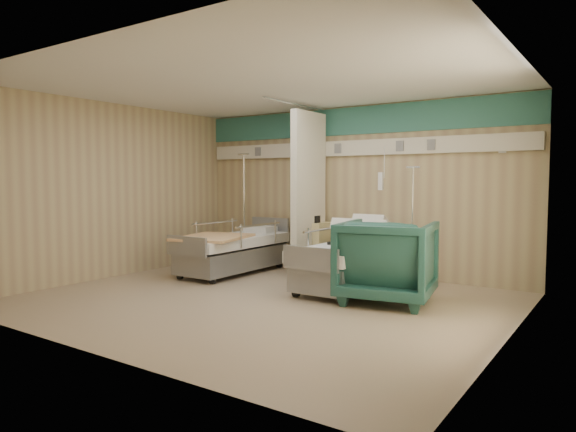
% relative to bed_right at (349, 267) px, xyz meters
% --- Properties ---
extents(ground, '(6.00, 5.00, 0.00)m').
position_rel_bed_right_xyz_m(ground, '(-0.60, -1.30, -0.32)').
color(ground, gray).
rests_on(ground, ground).
extents(room_walls, '(6.04, 5.04, 2.82)m').
position_rel_bed_right_xyz_m(room_walls, '(-0.63, -1.05, 1.55)').
color(room_walls, tan).
rests_on(room_walls, ground).
extents(bed_right, '(1.00, 2.16, 0.63)m').
position_rel_bed_right_xyz_m(bed_right, '(0.00, 0.00, 0.00)').
color(bed_right, white).
rests_on(bed_right, ground).
extents(bed_left, '(1.00, 2.16, 0.63)m').
position_rel_bed_right_xyz_m(bed_left, '(-2.20, 0.00, 0.00)').
color(bed_left, white).
rests_on(bed_left, ground).
extents(bedside_cabinet, '(0.50, 0.48, 0.85)m').
position_rel_bed_right_xyz_m(bedside_cabinet, '(-1.15, 0.90, 0.11)').
color(bedside_cabinet, beige).
rests_on(bedside_cabinet, ground).
extents(visitor_armchair, '(1.32, 1.35, 1.06)m').
position_rel_bed_right_xyz_m(visitor_armchair, '(0.78, -0.45, 0.22)').
color(visitor_armchair, '#1D4942').
rests_on(visitor_armchair, ground).
extents(waffle_blanket, '(0.65, 0.60, 0.06)m').
position_rel_bed_right_xyz_m(waffle_blanket, '(0.75, -0.47, 0.78)').
color(waffle_blanket, silver).
rests_on(waffle_blanket, visitor_armchair).
extents(iv_stand_right, '(0.32, 0.32, 1.77)m').
position_rel_bed_right_xyz_m(iv_stand_right, '(0.59, 0.92, 0.05)').
color(iv_stand_right, silver).
rests_on(iv_stand_right, ground).
extents(iv_stand_left, '(0.37, 0.37, 2.07)m').
position_rel_bed_right_xyz_m(iv_stand_left, '(-2.69, 0.92, 0.11)').
color(iv_stand_left, silver).
rests_on(iv_stand_left, ground).
extents(call_remote, '(0.19, 0.09, 0.04)m').
position_rel_bed_right_xyz_m(call_remote, '(-0.21, -0.09, 0.34)').
color(call_remote, black).
rests_on(call_remote, bed_right).
extents(tan_blanket, '(1.21, 1.39, 0.04)m').
position_rel_bed_right_xyz_m(tan_blanket, '(-2.21, -0.46, 0.34)').
color(tan_blanket, tan).
rests_on(tan_blanket, bed_left).
extents(toiletry_bag, '(0.23, 0.15, 0.12)m').
position_rel_bed_right_xyz_m(toiletry_bag, '(-1.11, 0.80, 0.59)').
color(toiletry_bag, black).
rests_on(toiletry_bag, bedside_cabinet).
extents(white_cup, '(0.09, 0.09, 0.13)m').
position_rel_bed_right_xyz_m(white_cup, '(-1.27, 1.02, 0.60)').
color(white_cup, white).
rests_on(white_cup, bedside_cabinet).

